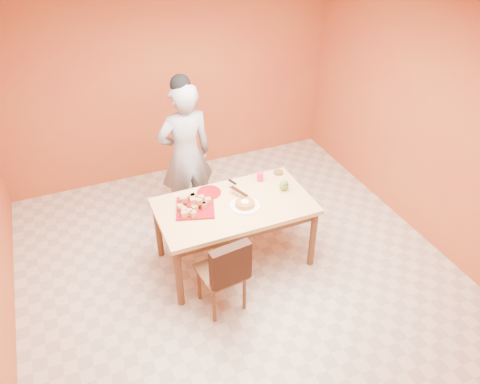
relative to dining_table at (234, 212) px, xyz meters
name	(u,v)px	position (x,y,z in m)	size (l,w,h in m)	color
floor	(245,282)	(-0.04, -0.38, -0.67)	(5.00, 5.00, 0.00)	beige
ceiling	(247,20)	(-0.04, -0.38, 2.03)	(5.00, 5.00, 0.00)	silver
wall_back	(169,79)	(-0.04, 2.12, 0.68)	(4.50, 4.50, 0.00)	#B6612A
wall_right	(443,130)	(2.21, -0.38, 0.68)	(5.00, 5.00, 0.00)	#B6612A
dining_table	(234,212)	(0.00, 0.00, 0.00)	(1.60, 0.90, 0.76)	#EDB87C
dining_chair	(222,271)	(-0.36, -0.57, -0.20)	(0.46, 0.52, 0.90)	brown
pastry_pile	(195,202)	(-0.39, 0.09, 0.17)	(0.34, 0.34, 0.11)	tan
person	(186,155)	(-0.22, 0.94, 0.22)	(0.65, 0.42, 1.77)	#97989A
pastry_platter	(195,208)	(-0.39, 0.09, 0.11)	(0.38, 0.38, 0.02)	maroon
red_dinner_plate	(209,192)	(-0.17, 0.29, 0.10)	(0.26, 0.26, 0.02)	maroon
white_cake_plate	(245,206)	(0.09, -0.07, 0.10)	(0.31, 0.31, 0.01)	white
sponge_cake	(245,203)	(0.09, -0.07, 0.13)	(0.20, 0.20, 0.04)	orange
cake_server	(239,192)	(0.10, 0.11, 0.16)	(0.05, 0.25, 0.01)	silver
egg_ornament	(284,185)	(0.59, 0.03, 0.16)	(0.10, 0.08, 0.13)	olive
magenta_glass	(260,177)	(0.43, 0.30, 0.15)	(0.07, 0.07, 0.10)	#DE214E
checker_tin	(278,172)	(0.68, 0.35, 0.11)	(0.10, 0.10, 0.03)	#39200F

